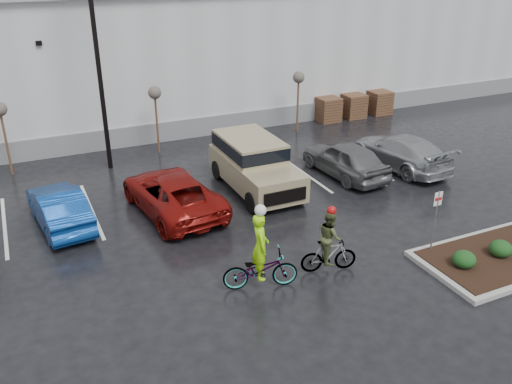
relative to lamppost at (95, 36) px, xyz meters
name	(u,v)px	position (x,y,z in m)	size (l,w,h in m)	color
ground	(332,286)	(4.00, -12.00, -5.69)	(120.00, 120.00, 0.00)	black
warehouse	(138,44)	(4.00, 9.99, -2.04)	(60.50, 15.50, 7.20)	silver
wooded_ridge	(81,15)	(4.00, 33.00, -2.69)	(80.00, 25.00, 6.00)	#1F3717
lamppost	(95,36)	(0.00, 0.00, 0.00)	(0.50, 1.00, 9.22)	black
sapling_west	(0,113)	(-4.00, 1.00, -2.96)	(0.60, 0.60, 3.20)	#4A321D
sapling_mid	(155,96)	(2.50, 1.00, -2.96)	(0.60, 0.60, 3.20)	#4A321D
sapling_east	(299,81)	(10.00, 1.00, -2.96)	(0.60, 0.60, 3.20)	#4A321D
pallet_stack_a	(328,109)	(12.50, 2.00, -5.01)	(1.20, 1.20, 1.35)	#4A321D
pallet_stack_b	(353,106)	(14.20, 2.00, -5.01)	(1.20, 1.20, 1.35)	#4A321D
pallet_stack_c	(379,102)	(16.00, 2.00, -5.01)	(1.20, 1.20, 1.35)	#4A321D
shrub_a	(464,259)	(8.00, -13.00, -5.27)	(0.70, 0.70, 0.52)	#133816
shrub_b	(501,249)	(9.50, -13.00, -5.27)	(0.70, 0.70, 0.52)	#133816
fire_lane_sign	(436,215)	(7.80, -11.80, -4.28)	(0.30, 0.05, 2.20)	gray
car_blue	(59,207)	(-2.65, -4.78, -4.99)	(1.48, 4.24, 1.40)	navy
car_red	(172,193)	(1.26, -5.36, -4.95)	(2.44, 5.29, 1.47)	maroon
suv_tan	(256,166)	(4.85, -4.89, -4.66)	(2.20, 5.10, 2.06)	#9A8C68
car_grey	(345,159)	(8.95, -5.11, -4.93)	(1.79, 4.45, 1.52)	slate
car_far_silver	(401,151)	(11.72, -5.32, -4.95)	(2.05, 5.04, 1.46)	#A0A3A7
cyclist_hivis	(260,263)	(2.09, -11.16, -4.88)	(2.29, 1.30, 2.63)	#3F3F44
cyclist_olive	(329,247)	(4.32, -11.24, -4.89)	(1.73, 0.88, 2.16)	#3F3F44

